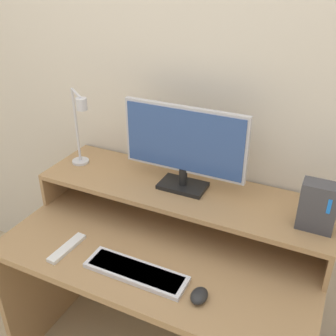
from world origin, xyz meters
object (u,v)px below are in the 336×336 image
(monitor, at_px, (185,145))
(mouse, at_px, (199,296))
(desk_lamp, at_px, (80,127))
(router_dock, at_px, (318,206))
(remote_control, at_px, (67,248))
(keyboard, at_px, (136,272))

(monitor, distance_m, mouse, 0.59)
(desk_lamp, relative_size, router_dock, 1.98)
(router_dock, bearing_deg, remote_control, -158.65)
(keyboard, bearing_deg, remote_control, -179.82)
(desk_lamp, xyz_separation_m, mouse, (0.74, -0.37, -0.36))
(remote_control, bearing_deg, keyboard, 0.18)
(desk_lamp, xyz_separation_m, router_dock, (1.04, -0.01, -0.12))
(keyboard, xyz_separation_m, mouse, (0.26, -0.01, 0.01))
(router_dock, height_order, keyboard, router_dock)
(desk_lamp, height_order, mouse, desk_lamp)
(mouse, bearing_deg, keyboard, 177.06)
(keyboard, bearing_deg, monitor, 87.33)
(desk_lamp, height_order, remote_control, desk_lamp)
(monitor, distance_m, desk_lamp, 0.50)
(mouse, bearing_deg, desk_lamp, 153.29)
(mouse, xyz_separation_m, remote_control, (-0.58, 0.01, -0.01))
(desk_lamp, bearing_deg, monitor, 4.89)
(monitor, height_order, remote_control, monitor)
(desk_lamp, relative_size, keyboard, 0.93)
(desk_lamp, bearing_deg, mouse, -26.71)
(router_dock, height_order, mouse, router_dock)
(monitor, distance_m, router_dock, 0.56)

